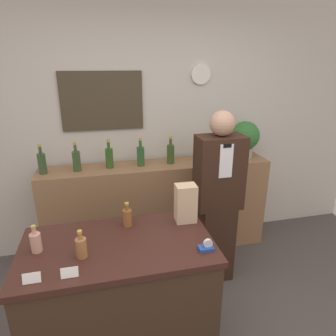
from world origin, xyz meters
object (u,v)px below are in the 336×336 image
object	(u,v)px
potted_plant	(245,137)
paper_bag	(186,203)
tape_dispenser	(207,247)
shopkeeper	(217,201)

from	to	relation	value
potted_plant	paper_bag	bearing A→B (deg)	-132.38
potted_plant	tape_dispenser	xyz separation A→B (m)	(-0.97, -1.46, -0.27)
shopkeeper	potted_plant	size ratio (longest dim) A/B	4.11
shopkeeper	tape_dispenser	world-z (taller)	shopkeeper
paper_bag	tape_dispenser	bearing A→B (deg)	-86.26
shopkeeper	potted_plant	xyz separation A→B (m)	(0.55, 0.62, 0.41)
shopkeeper	paper_bag	world-z (taller)	shopkeeper
potted_plant	tape_dispenser	bearing A→B (deg)	-123.64
tape_dispenser	paper_bag	bearing A→B (deg)	93.74
potted_plant	paper_bag	distance (m)	1.49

